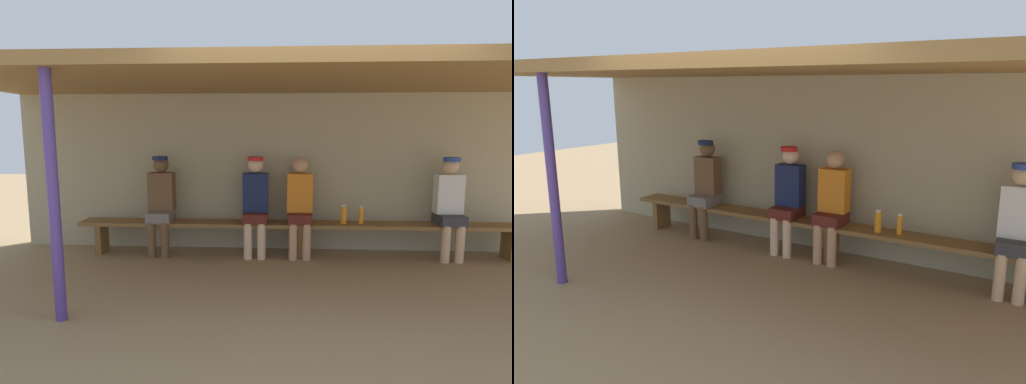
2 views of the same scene
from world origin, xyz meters
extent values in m
plane|color=#937754|center=(0.00, 0.00, 0.00)|extent=(24.00, 24.00, 0.00)
cube|color=tan|center=(0.00, 2.00, 1.10)|extent=(8.00, 0.20, 2.20)
cube|color=olive|center=(0.00, 0.70, 2.26)|extent=(8.00, 2.80, 0.12)
cylinder|color=#4C388C|center=(-2.23, -0.55, 1.10)|extent=(0.10, 0.10, 2.20)
cube|color=brown|center=(0.00, 1.55, 0.43)|extent=(6.00, 0.36, 0.05)
cube|color=brown|center=(-2.75, 1.55, 0.21)|extent=(0.08, 0.29, 0.41)
cube|color=brown|center=(0.00, 1.55, 0.21)|extent=(0.08, 0.29, 0.41)
cube|color=#591E19|center=(-0.61, 1.53, 0.53)|extent=(0.32, 0.40, 0.14)
cylinder|color=beige|center=(-0.70, 1.37, 0.24)|extent=(0.11, 0.11, 0.48)
cylinder|color=beige|center=(-0.52, 1.37, 0.24)|extent=(0.11, 0.11, 0.48)
cube|color=#19234C|center=(-0.61, 1.61, 0.86)|extent=(0.34, 0.20, 0.52)
sphere|color=beige|center=(-0.61, 1.61, 1.23)|extent=(0.21, 0.21, 0.21)
cylinder|color=red|center=(-0.61, 1.57, 1.32)|extent=(0.21, 0.21, 0.05)
cube|color=#333338|center=(1.95, 1.53, 0.53)|extent=(0.32, 0.40, 0.14)
cylinder|color=#DBAD84|center=(1.86, 1.37, 0.24)|extent=(0.11, 0.11, 0.48)
cylinder|color=#DBAD84|center=(2.04, 1.37, 0.24)|extent=(0.11, 0.11, 0.48)
cube|color=white|center=(1.95, 1.61, 0.86)|extent=(0.34, 0.20, 0.52)
sphere|color=#DBAD84|center=(1.95, 1.61, 1.23)|extent=(0.21, 0.21, 0.21)
cylinder|color=#2D47A5|center=(1.95, 1.57, 1.32)|extent=(0.21, 0.21, 0.05)
cube|color=slate|center=(-1.90, 1.53, 0.53)|extent=(0.32, 0.40, 0.14)
cylinder|color=brown|center=(-1.99, 1.37, 0.24)|extent=(0.11, 0.11, 0.48)
cylinder|color=brown|center=(-1.81, 1.37, 0.24)|extent=(0.11, 0.11, 0.48)
cube|color=brown|center=(-1.90, 1.61, 0.86)|extent=(0.34, 0.20, 0.52)
sphere|color=brown|center=(-1.90, 1.61, 1.23)|extent=(0.21, 0.21, 0.21)
cylinder|color=#19234C|center=(-1.90, 1.57, 1.32)|extent=(0.21, 0.21, 0.05)
cube|color=#591E19|center=(-0.01, 1.53, 0.53)|extent=(0.32, 0.40, 0.14)
cylinder|color=tan|center=(-0.10, 1.37, 0.24)|extent=(0.11, 0.11, 0.48)
cylinder|color=tan|center=(0.08, 1.37, 0.24)|extent=(0.11, 0.11, 0.48)
cube|color=orange|center=(-0.01, 1.61, 0.86)|extent=(0.34, 0.20, 0.52)
sphere|color=tan|center=(-0.01, 1.61, 1.23)|extent=(0.21, 0.21, 0.21)
cylinder|color=orange|center=(0.57, 1.51, 0.58)|extent=(0.08, 0.08, 0.23)
cylinder|color=white|center=(0.57, 1.51, 0.70)|extent=(0.05, 0.05, 0.02)
cylinder|color=orange|center=(0.81, 1.55, 0.57)|extent=(0.06, 0.06, 0.21)
cylinder|color=white|center=(0.81, 1.55, 0.68)|extent=(0.04, 0.04, 0.02)
camera|label=1|loc=(-0.27, -4.02, 1.68)|focal=29.50mm
camera|label=2|loc=(2.17, -3.56, 2.07)|focal=33.55mm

